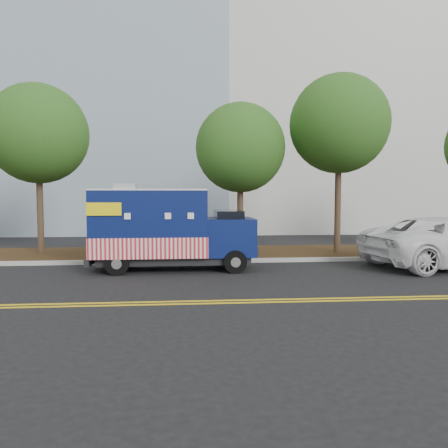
{
  "coord_description": "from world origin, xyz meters",
  "views": [
    {
      "loc": [
        -0.55,
        -14.89,
        2.61
      ],
      "look_at": [
        0.74,
        0.6,
        1.52
      ],
      "focal_mm": 35.0,
      "sensor_mm": 36.0,
      "label": 1
    }
  ],
  "objects": [
    {
      "name": "tree_c",
      "position": [
        5.74,
        2.99,
        5.49
      ],
      "size": [
        4.1,
        4.1,
        7.55
      ],
      "color": "#38281C",
      "rests_on": "ground"
    },
    {
      "name": "centerline_far",
      "position": [
        0.0,
        -4.7,
        0.01
      ],
      "size": [
        120.0,
        0.1,
        0.01
      ],
      "primitive_type": "cube",
      "color": "gold",
      "rests_on": "ground"
    },
    {
      "name": "mulch_strip",
      "position": [
        0.0,
        3.5,
        0.07
      ],
      "size": [
        120.0,
        4.0,
        0.15
      ],
      "primitive_type": "cube",
      "color": "black",
      "rests_on": "ground"
    },
    {
      "name": "tree_b",
      "position": [
        1.63,
        3.12,
        4.48
      ],
      "size": [
        3.69,
        3.69,
        6.34
      ],
      "color": "#38281C",
      "rests_on": "ground"
    },
    {
      "name": "tree_a",
      "position": [
        -6.64,
        3.71,
        5.04
      ],
      "size": [
        4.06,
        4.06,
        7.08
      ],
      "color": "#38281C",
      "rests_on": "ground"
    },
    {
      "name": "curb",
      "position": [
        0.0,
        1.4,
        0.07
      ],
      "size": [
        120.0,
        0.18,
        0.15
      ],
      "primitive_type": "cube",
      "color": "#9E9E99",
      "rests_on": "ground"
    },
    {
      "name": "food_truck",
      "position": [
        -1.33,
        0.1,
        1.34
      ],
      "size": [
        5.63,
        2.21,
        2.95
      ],
      "rotation": [
        0.0,
        0.0,
        0.01
      ],
      "color": "black",
      "rests_on": "ground"
    },
    {
      "name": "office_building",
      "position": [
        2.0,
        22.0,
        15.2
      ],
      "size": [
        46.0,
        20.0,
        30.4
      ],
      "color": "silver",
      "rests_on": "ground"
    },
    {
      "name": "sign_post",
      "position": [
        -2.3,
        1.73,
        1.2
      ],
      "size": [
        0.06,
        0.06,
        2.4
      ],
      "primitive_type": "cube",
      "color": "#473828",
      "rests_on": "ground"
    },
    {
      "name": "centerline_near",
      "position": [
        0.0,
        -4.45,
        0.01
      ],
      "size": [
        120.0,
        0.1,
        0.01
      ],
      "primitive_type": "cube",
      "color": "gold",
      "rests_on": "ground"
    },
    {
      "name": "ground",
      "position": [
        0.0,
        0.0,
        0.0
      ],
      "size": [
        120.0,
        120.0,
        0.0
      ],
      "primitive_type": "plane",
      "color": "black",
      "rests_on": "ground"
    }
  ]
}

